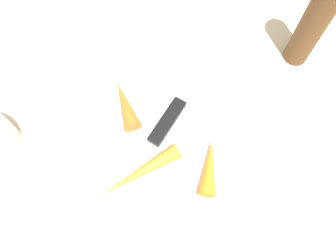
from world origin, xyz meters
The scene contains 7 objects.
ground_plane centered at (0.00, 0.00, 0.00)m, with size 1.40×1.40×0.00m, color #C6B793.
cutting_board centered at (0.00, 0.00, 0.01)m, with size 0.36×0.26×0.01m, color white.
knife centered at (-0.01, -0.01, 0.02)m, with size 0.16×0.15×0.01m.
carrot_longest centered at (0.06, 0.07, 0.02)m, with size 0.03×0.03×0.14m, color orange.
carrot_medium centered at (-0.05, 0.09, 0.03)m, with size 0.03×0.03×0.09m, color orange.
carrot_shortest centered at (0.06, -0.05, 0.03)m, with size 0.03×0.03×0.09m, color orange.
pepper_grinder centered at (-0.26, -0.08, 0.09)m, with size 0.04×0.04×0.18m, color brown.
Camera 1 is at (0.05, 0.22, 0.60)m, focal length 39.81 mm.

